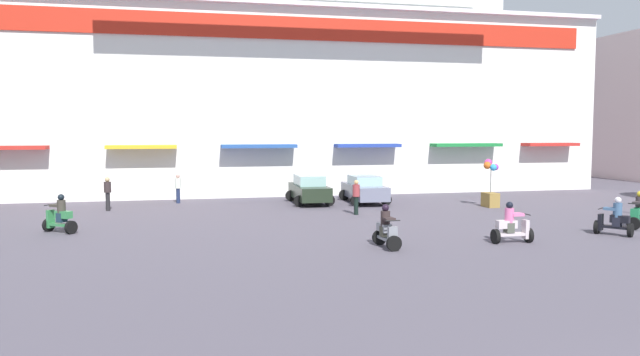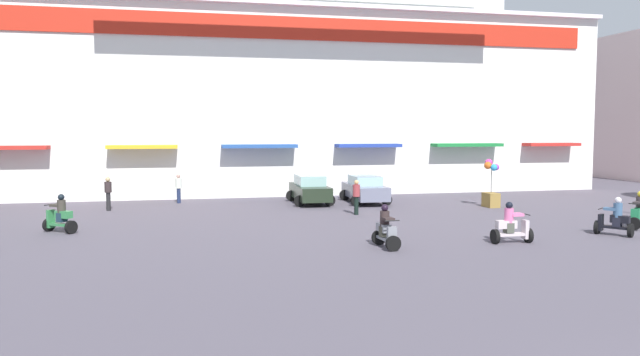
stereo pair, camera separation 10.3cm
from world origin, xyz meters
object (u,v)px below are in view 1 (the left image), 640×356
parked_car_0 (309,189)px  parked_car_1 (364,189)px  balloon_vendor_cart (490,188)px  scooter_rider_2 (639,213)px  scooter_rider_4 (615,220)px  scooter_rider_3 (386,230)px  pedestrian_2 (178,187)px  scooter_rider_1 (60,217)px  pedestrian_0 (356,195)px  pedestrian_1 (108,191)px  scooter_rider_0 (512,226)px

parked_car_0 → parked_car_1: 3.05m
balloon_vendor_cart → scooter_rider_2: bearing=-71.3°
scooter_rider_4 → balloon_vendor_cart: balloon_vendor_cart is taller
scooter_rider_3 → pedestrian_2: pedestrian_2 is taller
pedestrian_2 → parked_car_0: bearing=-13.5°
scooter_rider_1 → pedestrian_2: size_ratio=0.96×
pedestrian_0 → pedestrian_1: bearing=160.8°
scooter_rider_4 → pedestrian_0: size_ratio=0.90×
balloon_vendor_cart → pedestrian_2: bearing=161.6°
pedestrian_1 → balloon_vendor_cart: 19.48m
pedestrian_2 → balloon_vendor_cart: balloon_vendor_cart is taller
scooter_rider_4 → pedestrian_1: bearing=149.3°
scooter_rider_2 → pedestrian_1: 24.19m
parked_car_0 → scooter_rider_4: parked_car_0 is taller
parked_car_1 → scooter_rider_3: parked_car_1 is taller
pedestrian_1 → balloon_vendor_cart: size_ratio=0.67×
scooter_rider_1 → scooter_rider_4: (20.74, -5.29, -0.04)m
parked_car_1 → parked_car_0: bearing=173.3°
pedestrian_1 → scooter_rider_3: bearing=-49.3°
pedestrian_0 → pedestrian_2: size_ratio=1.04×
scooter_rider_4 → balloon_vendor_cart: 8.87m
parked_car_0 → scooter_rider_0: (4.62, -13.04, -0.16)m
pedestrian_1 → pedestrian_2: (3.39, 2.47, -0.06)m
parked_car_0 → scooter_rider_2: 16.00m
scooter_rider_3 → pedestrian_2: (-7.01, 14.55, 0.30)m
parked_car_0 → balloon_vendor_cart: (8.88, -3.61, 0.21)m
scooter_rider_0 → parked_car_0: bearing=109.5°
parked_car_1 → scooter_rider_0: 12.78m
parked_car_1 → scooter_rider_3: (-3.03, -12.51, -0.15)m
scooter_rider_0 → pedestrian_1: (-15.02, 12.25, 0.35)m
scooter_rider_1 → pedestrian_1: 6.49m
scooter_rider_0 → scooter_rider_3: size_ratio=1.00×
parked_car_0 → pedestrian_0: bearing=-75.4°
scooter_rider_2 → scooter_rider_3: size_ratio=1.02×
parked_car_1 → scooter_rider_4: size_ratio=2.97×
scooter_rider_3 → scooter_rider_0: bearing=-2.1°
scooter_rider_3 → pedestrian_0: (1.25, 8.03, 0.34)m
parked_car_0 → pedestrian_0: (1.26, -4.84, 0.18)m
parked_car_1 → pedestrian_2: 10.25m
scooter_rider_0 → scooter_rider_2: bearing=15.2°
scooter_rider_1 → scooter_rider_4: scooter_rider_1 is taller
scooter_rider_1 → balloon_vendor_cart: size_ratio=0.61×
scooter_rider_0 → scooter_rider_3: bearing=177.9°
pedestrian_0 → scooter_rider_2: bearing=-31.9°
scooter_rider_1 → pedestrian_0: pedestrian_0 is taller
parked_car_1 → scooter_rider_0: (1.59, -12.68, -0.14)m
scooter_rider_3 → pedestrian_1: bearing=130.7°
parked_car_0 → pedestrian_2: size_ratio=2.68×
scooter_rider_0 → scooter_rider_2: 7.07m
scooter_rider_2 → scooter_rider_4: size_ratio=1.03×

